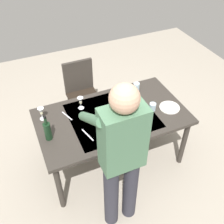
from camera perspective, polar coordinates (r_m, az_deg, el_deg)
The scene contains 15 objects.
ground_plane at distance 3.46m, azimuth 0.00°, elevation -9.70°, with size 6.00×6.00×0.00m, color #9E9384.
dining_table at distance 2.98m, azimuth 0.00°, elevation -1.71°, with size 1.65×0.92×0.73m.
chair_near at distance 3.66m, azimuth -6.55°, elevation 4.75°, with size 0.40×0.40×0.91m.
person_server at distance 2.24m, azimuth 2.00°, elevation -9.25°, with size 0.42×0.61×1.69m.
wine_bottle at distance 2.68m, azimuth -13.63°, elevation -3.89°, with size 0.07×0.07×0.30m.
wine_glass_left at distance 2.92m, azimuth -14.92°, elevation 0.08°, with size 0.07×0.07×0.15m.
wine_glass_right at distance 2.98m, azimuth -6.77°, elevation 2.35°, with size 0.07×0.07×0.15m.
water_cup_near_left at distance 2.88m, azimuth 5.87°, elevation -0.60°, with size 0.07×0.07×0.11m, color silver.
water_cup_near_right at distance 3.01m, azimuth 8.68°, elevation 1.11°, with size 0.07×0.07×0.09m, color silver.
water_cup_far_left at distance 3.28m, azimuth 5.24°, elevation 5.42°, with size 0.08×0.08×0.10m, color silver.
serving_bowl_pasta at distance 3.12m, azimuth 3.43°, elevation 2.99°, with size 0.30×0.30×0.07m.
side_bowl_salad at distance 2.91m, azimuth 2.37°, elevation -0.32°, with size 0.18×0.18×0.07m.
dinner_plate_near at distance 3.10m, azimuth 12.22°, elevation 0.95°, with size 0.23×0.23×0.01m, color silver.
table_knife at distance 2.73m, azimuth -5.23°, elevation -4.92°, with size 0.01×0.20×0.01m, color silver.
table_fork at distance 2.96m, azimuth -9.60°, elevation -0.83°, with size 0.01×0.18×0.01m, color silver.
Camera 1 is at (0.87, 1.99, 2.69)m, focal length 42.72 mm.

